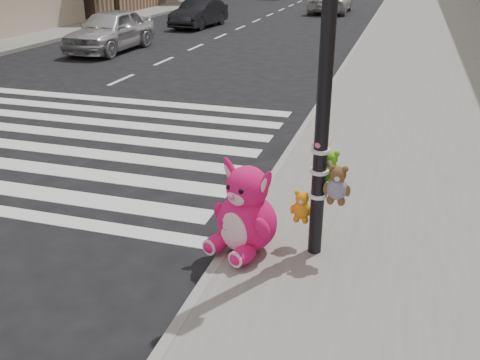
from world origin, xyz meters
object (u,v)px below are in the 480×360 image
at_px(signal_pole, 325,128).
at_px(pink_bunny, 245,215).
at_px(red_teddy, 258,222).
at_px(car_white_near, 331,1).
at_px(car_dark_far, 199,13).
at_px(car_silver_far, 110,30).

distance_m(signal_pole, pink_bunny, 1.40).
xyz_separation_m(red_teddy, car_white_near, (-3.08, 28.12, 0.43)).
xyz_separation_m(car_dark_far, car_white_near, (5.22, 8.62, 0.01)).
relative_size(pink_bunny, car_silver_far, 0.26).
bearing_deg(pink_bunny, car_dark_far, 135.94).
bearing_deg(red_teddy, signal_pole, -52.44).
height_order(signal_pole, pink_bunny, signal_pole).
bearing_deg(red_teddy, car_silver_far, 94.37).
height_order(car_dark_far, car_white_near, car_white_near).
height_order(signal_pole, car_silver_far, signal_pole).
relative_size(car_silver_far, car_dark_far, 1.11).
bearing_deg(car_silver_far, pink_bunny, -53.72).
distance_m(signal_pole, car_white_near, 28.71).
distance_m(car_dark_far, car_white_near, 10.07).
bearing_deg(car_dark_far, red_teddy, -61.87).
bearing_deg(signal_pole, car_dark_far, 114.73).
relative_size(signal_pole, car_silver_far, 0.90).
relative_size(signal_pole, car_white_near, 0.82).
distance_m(car_silver_far, car_dark_far, 7.35).
height_order(pink_bunny, car_dark_far, car_dark_far).
distance_m(pink_bunny, car_white_near, 28.83).
height_order(signal_pole, car_white_near, signal_pole).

